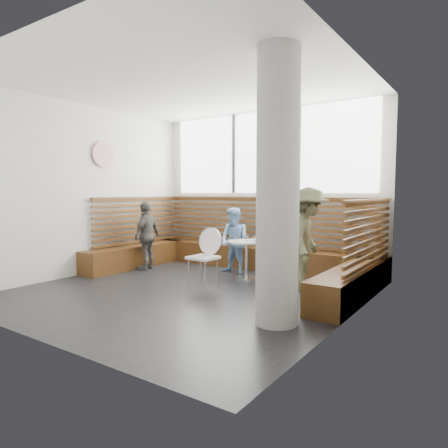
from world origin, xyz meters
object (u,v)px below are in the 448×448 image
Objects in this scene: child_back at (235,241)px; child_left at (147,236)px; cafe_table at (247,252)px; adult_man at (308,239)px; concrete_column at (278,189)px; cafe_chair at (206,251)px.

child_left is at bearing -154.25° from child_back.
adult_man is at bearing -8.59° from cafe_table.
cafe_table is 0.52m from child_back.
child_back is (-1.67, 0.45, -0.19)m from adult_man.
adult_man reaches higher than child_left.
child_back is (-0.43, 0.26, 0.14)m from cafe_table.
concrete_column is at bearing -50.71° from cafe_table.
cafe_table is 0.86m from cafe_chair.
cafe_chair reaches higher than cafe_table.
cafe_chair is at bearing -111.92° from cafe_table.
cafe_table is 0.71× the size of cafe_chair.
child_back is 0.92× the size of child_left.
cafe_chair is at bearing 96.47° from adult_man.
adult_man is 1.74m from child_back.
cafe_table is (-1.58, 1.94, -1.11)m from concrete_column.
concrete_column is 4.12m from child_left.
adult_man is at bearing 101.03° from concrete_column.
cafe_chair is 1.70m from adult_man.
concrete_column is 4.68× the size of cafe_table.
adult_man is (1.24, -0.19, 0.33)m from cafe_table.
cafe_table is 0.42× the size of adult_man.
child_back is 1.81m from child_left.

